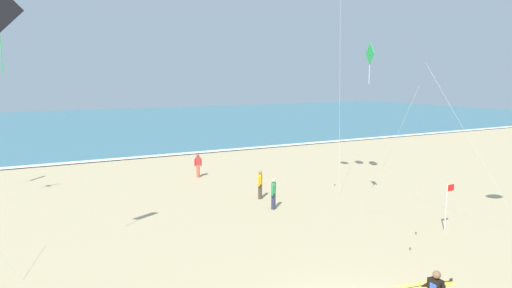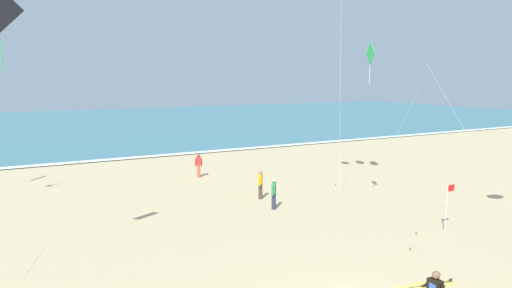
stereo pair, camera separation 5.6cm
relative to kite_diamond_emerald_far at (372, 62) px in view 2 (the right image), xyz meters
name	(u,v)px [view 2 (the right image)]	position (x,y,z in m)	size (l,w,h in m)	color
ocean_water	(91,124)	(-6.92, 49.83, -7.25)	(160.00, 60.00, 0.08)	teal
shoreline_foam	(135,157)	(-6.92, 20.13, -7.21)	(160.00, 0.93, 0.01)	white
kite_diamond_emerald_far	(372,62)	(0.00, 0.00, 0.00)	(1.88, 5.03, 8.20)	green
bystander_red_top	(199,165)	(-4.58, 11.18, -6.48)	(0.50, 0.22, 1.59)	#D8593F
bystander_yellow_top	(260,184)	(-3.36, 4.68, -6.48)	(0.36, 0.39, 1.59)	#4C3D2D
bystander_green_top	(274,194)	(-3.65, 2.69, -6.48)	(0.36, 0.39, 1.59)	#2D334C
lifeguard_flag	(448,203)	(1.41, -3.48, -6.03)	(0.45, 0.05, 2.10)	silver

